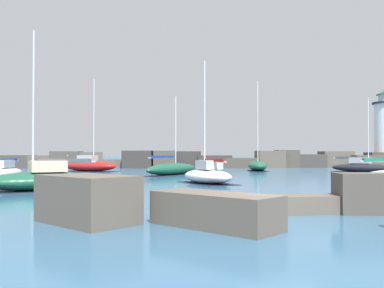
{
  "coord_description": "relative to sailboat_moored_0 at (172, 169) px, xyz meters",
  "views": [
    {
      "loc": [
        -3.81,
        -12.57,
        2.17
      ],
      "look_at": [
        -0.25,
        31.81,
        3.09
      ],
      "focal_mm": 40.0,
      "sensor_mm": 36.0,
      "label": 1
    }
  ],
  "objects": [
    {
      "name": "sailboat_moored_7",
      "position": [
        -9.32,
        8.63,
        0.12
      ],
      "size": [
        7.24,
        5.16,
        10.74
      ],
      "color": "maroon",
      "rests_on": "ground"
    },
    {
      "name": "foreground_rocks",
      "position": [
        0.55,
        -28.26,
        0.02
      ],
      "size": [
        12.93,
        5.26,
        1.48
      ],
      "color": "brown",
      "rests_on": "ground"
    },
    {
      "name": "ground_plane",
      "position": [
        2.4,
        -29.35,
        -0.6
      ],
      "size": [
        600.0,
        600.0,
        0.0
      ],
      "primitive_type": "plane",
      "color": "#336084"
    },
    {
      "name": "sailboat_moored_2",
      "position": [
        21.38,
        3.94,
        -0.0
      ],
      "size": [
        6.39,
        6.54,
        8.21
      ],
      "color": "black",
      "rests_on": "ground"
    },
    {
      "name": "open_sea_beyond",
      "position": [
        2.4,
        79.8,
        -0.6
      ],
      "size": [
        400.0,
        116.0,
        0.01
      ],
      "color": "#235175",
      "rests_on": "ground"
    },
    {
      "name": "sailboat_moored_3",
      "position": [
        -8.02,
        -16.71,
        0.04
      ],
      "size": [
        6.99,
        4.94,
        9.18
      ],
      "color": "#195138",
      "rests_on": "ground"
    },
    {
      "name": "breakwater_jetty",
      "position": [
        4.96,
        19.74,
        0.45
      ],
      "size": [
        68.66,
        6.86,
        2.57
      ],
      "color": "#423D38",
      "rests_on": "ground"
    },
    {
      "name": "sailboat_moored_0",
      "position": [
        0.0,
        0.0,
        0.0
      ],
      "size": [
        6.18,
        7.73,
        7.79
      ],
      "color": "#195138",
      "rests_on": "ground"
    },
    {
      "name": "sailboat_moored_5",
      "position": [
        10.52,
        8.52,
        0.03
      ],
      "size": [
        2.88,
        6.05,
        10.74
      ],
      "color": "#195138",
      "rests_on": "ground"
    },
    {
      "name": "sailboat_moored_4",
      "position": [
        2.11,
        -11.87,
        0.01
      ],
      "size": [
        4.32,
        5.8,
        8.8
      ],
      "color": "silver",
      "rests_on": "ground"
    },
    {
      "name": "sailboat_moored_6",
      "position": [
        -14.41,
        -5.18,
        -0.04
      ],
      "size": [
        2.4,
        7.86,
        7.05
      ],
      "color": "silver",
      "rests_on": "ground"
    }
  ]
}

